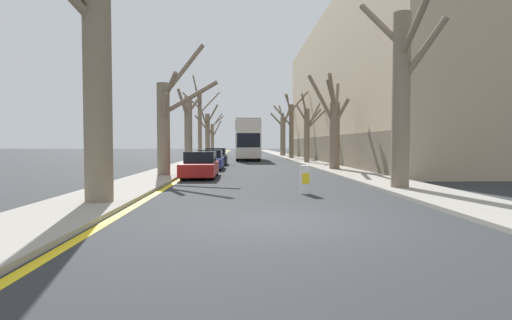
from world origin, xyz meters
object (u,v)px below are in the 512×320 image
(street_tree_right_0, at_px, (401,94))
(traffic_bollard, at_px, (305,180))
(street_tree_left_0, at_px, (94,68))
(street_tree_right_3, at_px, (291,127))
(street_tree_left_2, at_px, (188,128))
(parked_car_1, at_px, (210,160))
(street_tree_right_2, at_px, (308,131))
(parked_car_2, at_px, (216,157))
(street_tree_right_4, at_px, (283,132))
(double_decker_bus, at_px, (248,138))
(street_tree_left_5, at_px, (213,136))
(street_tree_right_1, at_px, (334,127))
(parked_car_0, at_px, (200,165))
(street_tree_left_4, at_px, (207,133))
(street_tree_left_1, at_px, (167,122))
(street_tree_left_3, at_px, (200,122))

(street_tree_right_0, xyz_separation_m, traffic_bollard, (-3.82, -0.90, -3.19))
(street_tree_left_0, xyz_separation_m, street_tree_right_3, (10.25, 36.42, -0.08))
(street_tree_left_2, height_order, parked_car_1, street_tree_left_2)
(street_tree_right_2, distance_m, parked_car_2, 8.85)
(street_tree_right_2, distance_m, parked_car_1, 11.97)
(street_tree_right_4, bearing_deg, double_decker_bus, -110.91)
(parked_car_1, bearing_deg, street_tree_left_5, 93.71)
(street_tree_left_2, bearing_deg, street_tree_right_3, 58.02)
(street_tree_right_4, bearing_deg, parked_car_2, -108.94)
(street_tree_left_5, relative_size, double_decker_bus, 0.64)
(street_tree_right_1, xyz_separation_m, street_tree_right_3, (-0.15, 21.44, 0.89))
(traffic_bollard, bearing_deg, street_tree_right_2, 80.21)
(street_tree_right_1, distance_m, street_tree_right_2, 9.95)
(street_tree_right_1, xyz_separation_m, parked_car_1, (-8.38, 1.63, -2.30))
(street_tree_right_0, height_order, parked_car_0, street_tree_right_0)
(street_tree_left_4, relative_size, street_tree_right_4, 0.82)
(street_tree_left_2, relative_size, parked_car_2, 1.41)
(street_tree_right_1, distance_m, double_decker_bus, 18.84)
(parked_car_2, bearing_deg, street_tree_right_2, 14.05)
(street_tree_left_5, bearing_deg, street_tree_right_2, -66.32)
(street_tree_left_5, bearing_deg, street_tree_right_4, -5.77)
(street_tree_left_2, relative_size, traffic_bollard, 5.90)
(parked_car_1, xyz_separation_m, traffic_bollard, (4.43, -14.06, -0.14))
(street_tree_right_3, height_order, parked_car_1, street_tree_right_3)
(street_tree_right_4, bearing_deg, street_tree_left_1, -105.35)
(street_tree_left_3, xyz_separation_m, double_decker_bus, (4.87, 4.29, -1.51))
(street_tree_left_0, relative_size, street_tree_right_3, 1.05)
(street_tree_left_1, xyz_separation_m, parked_car_0, (1.82, -0.43, -2.33))
(street_tree_left_1, relative_size, street_tree_left_5, 1.11)
(parked_car_0, xyz_separation_m, parked_car_2, (0.00, 13.23, 0.02))
(street_tree_left_3, xyz_separation_m, parked_car_1, (1.95, -12.11, -3.36))
(double_decker_bus, bearing_deg, street_tree_left_4, 133.95)
(street_tree_left_0, distance_m, double_decker_bus, 33.40)
(double_decker_bus, bearing_deg, street_tree_right_1, -73.15)
(double_decker_bus, bearing_deg, street_tree_right_0, -79.78)
(street_tree_left_2, xyz_separation_m, street_tree_right_2, (10.28, 4.89, -0.06))
(street_tree_left_0, height_order, street_tree_left_1, street_tree_left_0)
(street_tree_left_3, bearing_deg, parked_car_1, -80.86)
(street_tree_right_1, distance_m, street_tree_right_4, 32.52)
(double_decker_bus, bearing_deg, street_tree_left_1, -101.67)
(street_tree_left_2, xyz_separation_m, street_tree_right_0, (10.24, -16.59, 0.66))
(street_tree_right_2, bearing_deg, traffic_bollard, -99.79)
(street_tree_left_1, bearing_deg, street_tree_right_4, 74.65)
(street_tree_right_0, distance_m, parked_car_2, 21.31)
(street_tree_left_2, xyz_separation_m, double_decker_bus, (4.91, 12.97, -0.54))
(street_tree_right_1, xyz_separation_m, street_tree_right_2, (-0.09, 9.95, 0.03))
(street_tree_left_1, distance_m, double_decker_bus, 23.44)
(street_tree_left_1, relative_size, traffic_bollard, 7.14)
(street_tree_left_5, distance_m, parked_car_2, 25.89)
(parked_car_2, bearing_deg, parked_car_0, -90.00)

